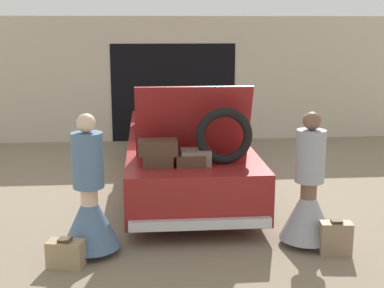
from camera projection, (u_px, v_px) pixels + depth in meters
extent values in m
plane|color=#7F705B|center=(185.00, 184.00, 8.98)|extent=(40.00, 40.00, 0.00)
cube|color=beige|center=(173.00, 79.00, 12.12)|extent=(12.00, 0.12, 2.80)
cube|color=black|center=(173.00, 93.00, 12.11)|extent=(2.80, 0.02, 2.20)
cube|color=maroon|center=(185.00, 154.00, 8.86)|extent=(1.82, 5.06, 0.67)
cube|color=#1E2328|center=(183.00, 117.00, 9.03)|extent=(1.60, 1.62, 0.47)
cylinder|color=black|center=(136.00, 143.00, 10.35)|extent=(0.18, 0.73, 0.73)
cylinder|color=black|center=(221.00, 142.00, 10.49)|extent=(0.18, 0.73, 0.73)
cylinder|color=black|center=(132.00, 192.00, 7.35)|extent=(0.18, 0.73, 0.73)
cylinder|color=black|center=(252.00, 189.00, 7.49)|extent=(0.18, 0.73, 0.73)
cube|color=silver|center=(200.00, 224.00, 6.42)|extent=(1.73, 0.10, 0.12)
cube|color=maroon|center=(193.00, 122.00, 7.14)|extent=(1.55, 0.41, 1.00)
cube|color=#473323|center=(158.00, 160.00, 6.85)|extent=(0.38, 0.34, 0.14)
cube|color=#473323|center=(190.00, 159.00, 6.88)|extent=(0.37, 0.37, 0.15)
cube|color=#473323|center=(158.00, 147.00, 6.81)|extent=(0.50, 0.33, 0.19)
cube|color=#75665B|center=(196.00, 157.00, 6.89)|extent=(0.38, 0.33, 0.19)
torus|color=black|center=(224.00, 136.00, 6.86)|extent=(0.74, 0.12, 0.74)
cylinder|color=beige|center=(90.00, 220.00, 6.20)|extent=(0.20, 0.20, 0.80)
cone|color=slate|center=(90.00, 217.00, 6.19)|extent=(0.68, 0.68, 0.72)
cylinder|color=slate|center=(88.00, 160.00, 6.04)|extent=(0.36, 0.36, 0.64)
sphere|color=beige|center=(86.00, 123.00, 5.95)|extent=(0.22, 0.22, 0.22)
cylinder|color=brown|center=(308.00, 213.00, 6.45)|extent=(0.19, 0.19, 0.79)
cone|color=#9399A3|center=(308.00, 210.00, 6.44)|extent=(0.66, 0.66, 0.71)
cylinder|color=#9399A3|center=(310.00, 156.00, 6.30)|extent=(0.35, 0.35, 0.63)
sphere|color=brown|center=(312.00, 121.00, 6.20)|extent=(0.21, 0.21, 0.21)
cube|color=#9E8460|center=(66.00, 254.00, 5.89)|extent=(0.43, 0.29, 0.30)
cube|color=#4C3823|center=(65.00, 239.00, 5.86)|extent=(0.16, 0.15, 0.02)
cube|color=#8C7259|center=(336.00, 238.00, 6.20)|extent=(0.38, 0.23, 0.39)
cube|color=#4C3823|center=(337.00, 221.00, 6.16)|extent=(0.14, 0.12, 0.02)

